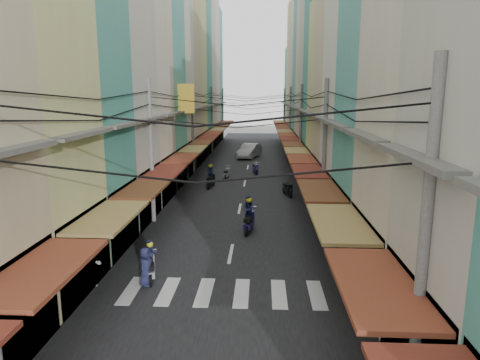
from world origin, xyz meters
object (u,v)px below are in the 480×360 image
(market_umbrella, at_px, (360,211))
(bicycle, at_px, (374,265))
(white_car, at_px, (249,158))
(traffic_sign, at_px, (349,211))

(market_umbrella, bearing_deg, bicycle, -76.38)
(white_car, height_order, market_umbrella, market_umbrella)
(white_car, height_order, bicycle, white_car)
(white_car, xyz_separation_m, market_umbrella, (6.02, -30.14, 2.03))
(white_car, distance_m, traffic_sign, 30.08)
(market_umbrella, bearing_deg, traffic_sign, 121.08)
(bicycle, distance_m, traffic_sign, 2.94)
(bicycle, bearing_deg, market_umbrella, 24.47)
(white_car, relative_size, bicycle, 3.64)
(market_umbrella, bearing_deg, white_car, 101.30)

